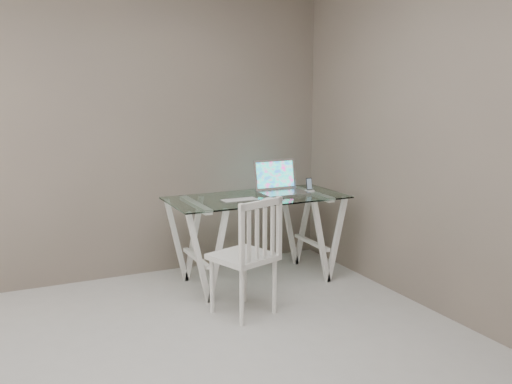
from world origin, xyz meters
The scene contains 7 objects.
room centered at (-0.06, 0.02, 1.72)m, with size 4.50×4.52×2.71m.
desk centered at (1.08, 1.61, 0.38)m, with size 1.50×0.70×0.75m.
chair centered at (0.71, 0.95, 0.49)m, with size 0.51×0.51×0.89m.
laptop centered at (1.35, 1.70, 0.81)m, with size 0.40×0.33×0.28m.
keyboard centered at (0.89, 1.53, 0.75)m, with size 0.31×0.13×0.01m, color silver.
mouse centered at (1.08, 1.38, 0.76)m, with size 0.11×0.07×0.04m, color white.
phone_dock centered at (1.61, 1.64, 0.78)m, with size 0.06×0.06×0.12m.
Camera 1 is at (-0.96, -2.66, 1.67)m, focal length 40.00 mm.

